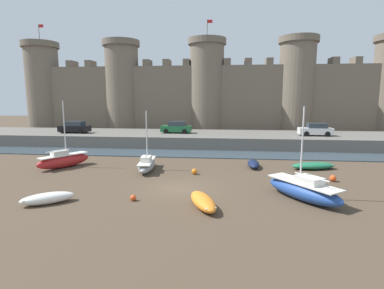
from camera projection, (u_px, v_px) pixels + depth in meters
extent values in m
plane|color=#4C3D2D|center=(180.00, 188.00, 21.30)|extent=(160.00, 160.00, 0.00)
cube|color=#3D4C56|center=(197.00, 154.00, 34.05)|extent=(80.00, 4.50, 0.10)
cube|color=#666059|center=(202.00, 139.00, 41.05)|extent=(71.00, 10.00, 1.57)
cube|color=#706354|center=(207.00, 101.00, 51.08)|extent=(59.00, 2.80, 11.63)
cylinder|color=#706354|center=(44.00, 91.00, 53.95)|extent=(5.65, 5.65, 15.06)
cylinder|color=#675B4D|center=(40.00, 45.00, 52.70)|extent=(6.32, 6.32, 1.00)
cylinder|color=#4C4742|center=(39.00, 33.00, 52.39)|extent=(0.10, 0.10, 3.00)
cube|color=red|center=(41.00, 26.00, 52.16)|extent=(0.80, 0.04, 0.50)
cylinder|color=#706354|center=(123.00, 91.00, 52.38)|extent=(5.65, 5.65, 15.06)
cylinder|color=#675B4D|center=(121.00, 43.00, 51.14)|extent=(6.32, 6.32, 1.00)
cylinder|color=#706354|center=(207.00, 91.00, 50.82)|extent=(5.65, 5.65, 15.06)
cylinder|color=#675B4D|center=(207.00, 42.00, 49.57)|extent=(6.32, 6.32, 1.00)
cylinder|color=#4C4742|center=(207.00, 29.00, 49.26)|extent=(0.10, 0.10, 3.00)
cube|color=red|center=(210.00, 21.00, 49.03)|extent=(0.80, 0.04, 0.50)
cylinder|color=#706354|center=(296.00, 91.00, 49.25)|extent=(5.65, 5.65, 15.06)
cylinder|color=#675B4D|center=(299.00, 40.00, 48.01)|extent=(6.32, 6.32, 1.00)
cube|color=#6A5E4F|center=(72.00, 64.00, 52.62)|extent=(1.10, 2.52, 1.10)
cube|color=#6A5E4F|center=(91.00, 64.00, 52.26)|extent=(1.10, 2.52, 1.10)
cube|color=#6A5E4F|center=(148.00, 63.00, 51.18)|extent=(1.10, 2.52, 1.10)
cube|color=#6A5E4F|center=(167.00, 63.00, 50.82)|extent=(1.10, 2.52, 1.10)
cube|color=#6A5E4F|center=(187.00, 63.00, 50.46)|extent=(1.10, 2.52, 1.10)
cube|color=#6A5E4F|center=(227.00, 62.00, 49.74)|extent=(1.10, 2.52, 1.10)
cube|color=#6A5E4F|center=(248.00, 62.00, 49.38)|extent=(1.10, 2.52, 1.10)
cube|color=#6A5E4F|center=(269.00, 62.00, 49.02)|extent=(1.10, 2.52, 1.10)
cube|color=#6A5E4F|center=(334.00, 61.00, 47.94)|extent=(1.10, 2.52, 1.10)
cube|color=#6A5E4F|center=(356.00, 61.00, 47.58)|extent=(1.10, 2.52, 1.10)
ellipsoid|color=#234793|center=(303.00, 191.00, 18.84)|extent=(4.53, 5.37, 1.16)
cube|color=silver|center=(304.00, 183.00, 18.76)|extent=(3.95, 4.70, 0.08)
cube|color=silver|center=(309.00, 180.00, 18.36)|extent=(1.75, 1.86, 0.44)
cylinder|color=silver|center=(302.00, 144.00, 18.62)|extent=(0.10, 0.10, 4.71)
cylinder|color=silver|center=(311.00, 177.00, 18.21)|extent=(1.52, 2.04, 0.08)
ellipsoid|color=#1E6B47|center=(313.00, 166.00, 26.97)|extent=(4.20, 2.26, 0.64)
ellipsoid|color=#339266|center=(314.00, 165.00, 26.96)|extent=(3.43, 1.80, 0.35)
cube|color=beige|center=(310.00, 165.00, 26.92)|extent=(0.46, 1.23, 0.06)
cube|color=beige|center=(330.00, 164.00, 27.13)|extent=(0.44, 0.83, 0.08)
ellipsoid|color=red|center=(64.00, 161.00, 27.61)|extent=(3.60, 4.91, 1.19)
cube|color=silver|center=(64.00, 155.00, 27.52)|extent=(3.14, 4.31, 0.08)
cube|color=silver|center=(59.00, 153.00, 27.18)|extent=(1.37, 1.59, 0.44)
cylinder|color=silver|center=(64.00, 128.00, 27.33)|extent=(0.10, 0.10, 4.97)
cylinder|color=silver|center=(58.00, 151.00, 27.05)|extent=(1.25, 1.99, 0.08)
ellipsoid|color=orange|center=(203.00, 201.00, 17.52)|extent=(2.30, 3.55, 0.75)
ellipsoid|color=gold|center=(203.00, 200.00, 17.52)|extent=(1.85, 2.89, 0.41)
cube|color=beige|center=(202.00, 198.00, 17.75)|extent=(0.95, 0.54, 0.06)
cube|color=beige|center=(210.00, 208.00, 16.26)|extent=(0.67, 0.49, 0.08)
ellipsoid|color=gray|center=(147.00, 165.00, 26.49)|extent=(1.76, 4.90, 0.91)
cube|color=silver|center=(147.00, 161.00, 26.43)|extent=(1.51, 4.31, 0.08)
cube|color=silver|center=(146.00, 159.00, 26.03)|extent=(0.96, 1.42, 0.44)
cylinder|color=silver|center=(147.00, 136.00, 26.32)|extent=(0.10, 0.10, 4.36)
cylinder|color=silver|center=(146.00, 156.00, 25.88)|extent=(0.31, 2.16, 0.08)
ellipsoid|color=silver|center=(48.00, 198.00, 18.17)|extent=(3.10, 2.56, 0.68)
ellipsoid|color=white|center=(48.00, 197.00, 18.16)|extent=(2.52, 2.07, 0.37)
cube|color=beige|center=(52.00, 196.00, 18.26)|extent=(0.65, 0.82, 0.06)
cube|color=beige|center=(25.00, 200.00, 17.60)|extent=(0.55, 0.62, 0.08)
ellipsoid|color=#141E3D|center=(253.00, 164.00, 27.68)|extent=(1.07, 2.93, 0.65)
ellipsoid|color=navy|center=(253.00, 163.00, 27.67)|extent=(0.84, 2.41, 0.36)
cube|color=beige|center=(254.00, 163.00, 27.45)|extent=(0.88, 0.21, 0.06)
cube|color=beige|center=(252.00, 160.00, 28.78)|extent=(0.57, 0.29, 0.08)
sphere|color=#E04C1E|center=(133.00, 198.00, 18.71)|extent=(0.38, 0.38, 0.38)
sphere|color=orange|center=(321.00, 182.00, 22.10)|extent=(0.47, 0.47, 0.47)
sphere|color=#E04C1E|center=(333.00, 178.00, 23.00)|extent=(0.50, 0.50, 0.50)
sphere|color=orange|center=(194.00, 171.00, 25.17)|extent=(0.48, 0.48, 0.48)
cube|color=#1E6638|center=(176.00, 129.00, 41.10)|extent=(4.12, 1.76, 0.80)
cube|color=#2D3842|center=(177.00, 124.00, 40.97)|extent=(2.28, 1.53, 0.64)
cylinder|color=black|center=(166.00, 131.00, 40.46)|extent=(0.64, 0.19, 0.64)
cylinder|color=black|center=(168.00, 130.00, 42.13)|extent=(0.64, 0.19, 0.64)
cylinder|color=black|center=(184.00, 132.00, 40.15)|extent=(0.64, 0.19, 0.64)
cylinder|color=black|center=(186.00, 130.00, 41.82)|extent=(0.64, 0.19, 0.64)
cube|color=silver|center=(315.00, 131.00, 38.17)|extent=(4.12, 1.76, 0.80)
cube|color=#2D3842|center=(317.00, 126.00, 38.04)|extent=(2.28, 1.53, 0.64)
cylinder|color=black|center=(306.00, 134.00, 37.53)|extent=(0.64, 0.19, 0.64)
cylinder|color=black|center=(303.00, 132.00, 39.20)|extent=(0.64, 0.19, 0.64)
cylinder|color=black|center=(328.00, 134.00, 37.22)|extent=(0.64, 0.19, 0.64)
cylinder|color=black|center=(323.00, 133.00, 38.89)|extent=(0.64, 0.19, 0.64)
cube|color=black|center=(75.00, 129.00, 41.17)|extent=(4.12, 1.76, 0.80)
cube|color=#2D3842|center=(75.00, 124.00, 41.05)|extent=(2.28, 1.53, 0.64)
cylinder|color=black|center=(63.00, 131.00, 40.54)|extent=(0.64, 0.19, 0.64)
cylinder|color=black|center=(69.00, 130.00, 42.20)|extent=(0.64, 0.19, 0.64)
cylinder|color=black|center=(80.00, 131.00, 40.23)|extent=(0.64, 0.19, 0.64)
cylinder|color=black|center=(86.00, 130.00, 41.90)|extent=(0.64, 0.19, 0.64)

